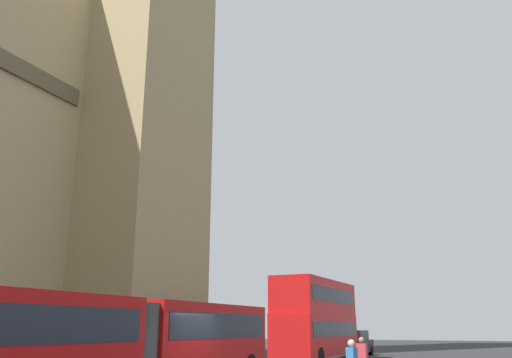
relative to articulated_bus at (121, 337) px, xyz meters
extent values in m
cube|color=tan|center=(16.72, 14.01, 26.63)|extent=(9.09, 9.09, 56.75)
cube|color=#B20F0F|center=(4.26, 0.01, -0.10)|extent=(7.63, 2.50, 2.50)
cube|color=#1E232D|center=(4.26, 0.01, 0.35)|extent=(7.02, 2.54, 0.90)
cube|color=#B20F0F|center=(-4.27, 0.01, -0.10)|extent=(7.63, 2.50, 2.50)
cube|color=#1E232D|center=(-4.27, 0.01, 0.35)|extent=(7.02, 2.54, 0.90)
cylinder|color=#3F3F3F|center=(0.00, 0.01, -0.10)|extent=(2.38, 2.38, 2.25)
cube|color=red|center=(18.56, 0.01, -0.15)|extent=(9.45, 2.50, 2.40)
cube|color=#1E232D|center=(18.56, 0.01, 0.20)|extent=(8.51, 2.54, 0.84)
cube|color=red|center=(18.56, 0.01, 2.10)|extent=(9.26, 2.50, 2.10)
cube|color=#1E232D|center=(18.56, 0.01, 2.20)|extent=(8.51, 2.54, 0.84)
cylinder|color=black|center=(21.59, -1.12, -1.25)|extent=(1.00, 0.30, 1.00)
cylinder|color=black|center=(15.54, -1.12, -1.25)|extent=(1.00, 0.30, 1.00)
cube|color=black|center=(27.42, 0.04, -1.05)|extent=(4.40, 1.80, 0.90)
cube|color=black|center=(27.22, 0.04, -0.25)|extent=(2.46, 1.66, 0.70)
cylinder|color=black|center=(28.83, -0.77, -1.43)|extent=(0.64, 0.30, 0.64)
cylinder|color=black|center=(26.01, -0.77, -1.43)|extent=(0.64, 0.30, 0.64)
cube|color=#3372B2|center=(2.65, -6.58, -0.59)|extent=(0.41, 0.27, 0.60)
sphere|color=beige|center=(2.65, -6.58, -0.17)|extent=(0.22, 0.22, 0.22)
cube|color=#BF383F|center=(6.96, -5.78, -0.59)|extent=(0.28, 0.42, 0.60)
sphere|color=#936B4C|center=(6.96, -5.78, -0.17)|extent=(0.22, 0.22, 0.22)
camera|label=1|loc=(-13.53, -11.11, 0.28)|focal=36.69mm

